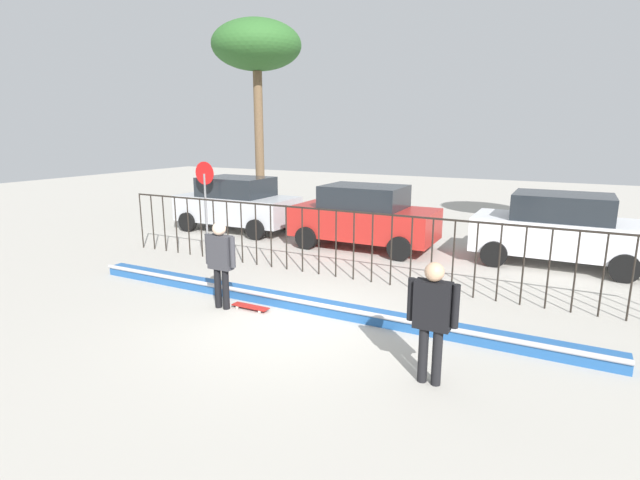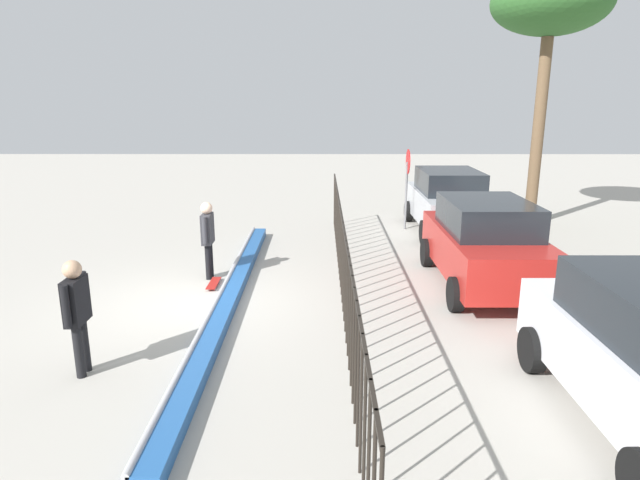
{
  "view_description": "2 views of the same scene",
  "coord_description": "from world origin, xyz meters",
  "px_view_note": "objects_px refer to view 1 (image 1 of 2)",
  "views": [
    {
      "loc": [
        4.45,
        -7.25,
        3.49
      ],
      "look_at": [
        -0.67,
        2.52,
        0.99
      ],
      "focal_mm": 27.12,
      "sensor_mm": 36.0,
      "label": 1
    },
    {
      "loc": [
        10.26,
        2.54,
        4.0
      ],
      "look_at": [
        -0.66,
        2.52,
        1.13
      ],
      "focal_mm": 30.44,
      "sensor_mm": 36.0,
      "label": 2
    }
  ],
  "objects_px": {
    "skateboarder": "(220,257)",
    "parked_car_white": "(560,229)",
    "palm_tree_short": "(257,48)",
    "parked_car_red": "(364,216)",
    "skateboard": "(250,307)",
    "camera_operator": "(432,312)",
    "parked_car_silver": "(237,203)",
    "stop_sign": "(205,188)"
  },
  "relations": [
    {
      "from": "skateboarder",
      "to": "parked_car_white",
      "type": "height_order",
      "value": "parked_car_white"
    },
    {
      "from": "parked_car_white",
      "to": "palm_tree_short",
      "type": "distance_m",
      "value": 12.92
    },
    {
      "from": "parked_car_red",
      "to": "skateboarder",
      "type": "bearing_deg",
      "value": -94.55
    },
    {
      "from": "skateboard",
      "to": "parked_car_red",
      "type": "height_order",
      "value": "parked_car_red"
    },
    {
      "from": "camera_operator",
      "to": "palm_tree_short",
      "type": "height_order",
      "value": "palm_tree_short"
    },
    {
      "from": "skateboard",
      "to": "parked_car_white",
      "type": "xyz_separation_m",
      "value": [
        5.28,
        6.49,
        0.91
      ]
    },
    {
      "from": "skateboarder",
      "to": "parked_car_white",
      "type": "relative_size",
      "value": 0.41
    },
    {
      "from": "skateboard",
      "to": "parked_car_silver",
      "type": "height_order",
      "value": "parked_car_silver"
    },
    {
      "from": "palm_tree_short",
      "to": "stop_sign",
      "type": "bearing_deg",
      "value": -81.12
    },
    {
      "from": "parked_car_silver",
      "to": "palm_tree_short",
      "type": "xyz_separation_m",
      "value": [
        -1.0,
        2.93,
        5.66
      ]
    },
    {
      "from": "skateboard",
      "to": "parked_car_silver",
      "type": "distance_m",
      "value": 8.06
    },
    {
      "from": "skateboarder",
      "to": "parked_car_silver",
      "type": "bearing_deg",
      "value": 128.18
    },
    {
      "from": "skateboard",
      "to": "stop_sign",
      "type": "distance_m",
      "value": 7.51
    },
    {
      "from": "skateboard",
      "to": "camera_operator",
      "type": "bearing_deg",
      "value": -37.73
    },
    {
      "from": "skateboarder",
      "to": "parked_car_silver",
      "type": "relative_size",
      "value": 0.41
    },
    {
      "from": "camera_operator",
      "to": "palm_tree_short",
      "type": "xyz_separation_m",
      "value": [
        -9.95,
        10.35,
        5.57
      ]
    },
    {
      "from": "parked_car_red",
      "to": "palm_tree_short",
      "type": "relative_size",
      "value": 0.56
    },
    {
      "from": "camera_operator",
      "to": "stop_sign",
      "type": "relative_size",
      "value": 0.71
    },
    {
      "from": "skateboard",
      "to": "palm_tree_short",
      "type": "xyz_separation_m",
      "value": [
        -6.02,
        9.17,
        6.57
      ]
    },
    {
      "from": "parked_car_red",
      "to": "stop_sign",
      "type": "relative_size",
      "value": 1.72
    },
    {
      "from": "skateboarder",
      "to": "stop_sign",
      "type": "relative_size",
      "value": 0.71
    },
    {
      "from": "skateboarder",
      "to": "parked_car_silver",
      "type": "distance_m",
      "value": 7.84
    },
    {
      "from": "skateboarder",
      "to": "skateboard",
      "type": "distance_m",
      "value": 1.16
    },
    {
      "from": "skateboard",
      "to": "camera_operator",
      "type": "height_order",
      "value": "camera_operator"
    },
    {
      "from": "parked_car_red",
      "to": "parked_car_white",
      "type": "height_order",
      "value": "same"
    },
    {
      "from": "parked_car_white",
      "to": "skateboard",
      "type": "bearing_deg",
      "value": -132.03
    },
    {
      "from": "skateboarder",
      "to": "palm_tree_short",
      "type": "distance_m",
      "value": 12.19
    },
    {
      "from": "camera_operator",
      "to": "palm_tree_short",
      "type": "relative_size",
      "value": 0.23
    },
    {
      "from": "parked_car_white",
      "to": "palm_tree_short",
      "type": "bearing_deg",
      "value": 163.75
    },
    {
      "from": "stop_sign",
      "to": "skateboard",
      "type": "bearing_deg",
      "value": -43.02
    },
    {
      "from": "skateboarder",
      "to": "stop_sign",
      "type": "bearing_deg",
      "value": 136.16
    },
    {
      "from": "parked_car_white",
      "to": "stop_sign",
      "type": "distance_m",
      "value": 10.77
    },
    {
      "from": "parked_car_white",
      "to": "stop_sign",
      "type": "relative_size",
      "value": 1.72
    },
    {
      "from": "skateboarder",
      "to": "parked_car_white",
      "type": "distance_m",
      "value": 8.86
    },
    {
      "from": "camera_operator",
      "to": "parked_car_white",
      "type": "bearing_deg",
      "value": -41.6
    },
    {
      "from": "parked_car_silver",
      "to": "parked_car_white",
      "type": "distance_m",
      "value": 10.3
    },
    {
      "from": "skateboarder",
      "to": "camera_operator",
      "type": "relative_size",
      "value": 1.0
    },
    {
      "from": "skateboarder",
      "to": "parked_car_silver",
      "type": "xyz_separation_m",
      "value": [
        -4.48,
        6.43,
        -0.09
      ]
    },
    {
      "from": "stop_sign",
      "to": "parked_car_red",
      "type": "bearing_deg",
      "value": 9.47
    },
    {
      "from": "skateboarder",
      "to": "parked_car_red",
      "type": "height_order",
      "value": "parked_car_red"
    },
    {
      "from": "parked_car_red",
      "to": "parked_car_white",
      "type": "relative_size",
      "value": 1.0
    },
    {
      "from": "parked_car_silver",
      "to": "parked_car_white",
      "type": "relative_size",
      "value": 1.0
    }
  ]
}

